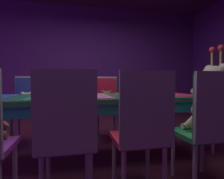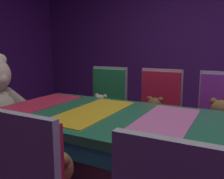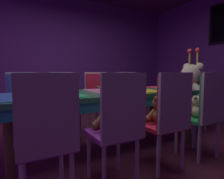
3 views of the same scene
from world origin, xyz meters
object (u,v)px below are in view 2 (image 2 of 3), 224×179
(banquet_table, at_px, (164,135))
(teddy_right_3, at_px, (100,108))
(teddy_right_1, at_px, (220,122))
(chair_right_1, at_px, (221,117))
(chair_right_2, at_px, (159,109))
(chair_right_3, at_px, (107,103))
(teddy_right_2, at_px, (154,114))

(banquet_table, xyz_separation_m, teddy_right_3, (0.68, 0.86, -0.08))
(banquet_table, height_order, teddy_right_1, teddy_right_1)
(banquet_table, xyz_separation_m, teddy_right_1, (0.66, -0.28, -0.06))
(chair_right_1, height_order, chair_right_2, same)
(banquet_table, distance_m, teddy_right_1, 0.72)
(chair_right_3, relative_size, teddy_right_3, 3.57)
(chair_right_2, bearing_deg, chair_right_3, -90.04)
(banquet_table, xyz_separation_m, teddy_right_2, (0.67, 0.28, -0.07))
(banquet_table, bearing_deg, teddy_right_3, 51.89)
(chair_right_1, bearing_deg, teddy_right_2, -76.37)
(chair_right_1, height_order, teddy_right_3, chair_right_1)
(banquet_table, relative_size, chair_right_1, 2.47)
(teddy_right_1, relative_size, teddy_right_2, 1.13)
(teddy_right_2, distance_m, chair_right_3, 0.60)
(teddy_right_2, bearing_deg, teddy_right_1, 88.86)
(chair_right_2, height_order, teddy_right_2, chair_right_2)
(teddy_right_3, bearing_deg, banquet_table, 51.89)
(chair_right_3, height_order, teddy_right_3, chair_right_3)
(banquet_table, distance_m, chair_right_1, 0.86)
(banquet_table, height_order, chair_right_2, chair_right_2)
(teddy_right_1, relative_size, chair_right_2, 0.35)
(banquet_table, bearing_deg, chair_right_3, 46.49)
(banquet_table, bearing_deg, chair_right_2, 18.92)
(chair_right_1, bearing_deg, chair_right_2, -90.86)
(banquet_table, height_order, teddy_right_3, banquet_table)
(teddy_right_2, bearing_deg, chair_right_1, 103.63)
(banquet_table, relative_size, chair_right_2, 2.47)
(chair_right_1, distance_m, chair_right_2, 0.56)
(banquet_table, relative_size, teddy_right_3, 8.83)
(chair_right_2, relative_size, teddy_right_2, 3.24)
(chair_right_2, distance_m, teddy_right_3, 0.60)
(banquet_table, distance_m, teddy_right_2, 0.73)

